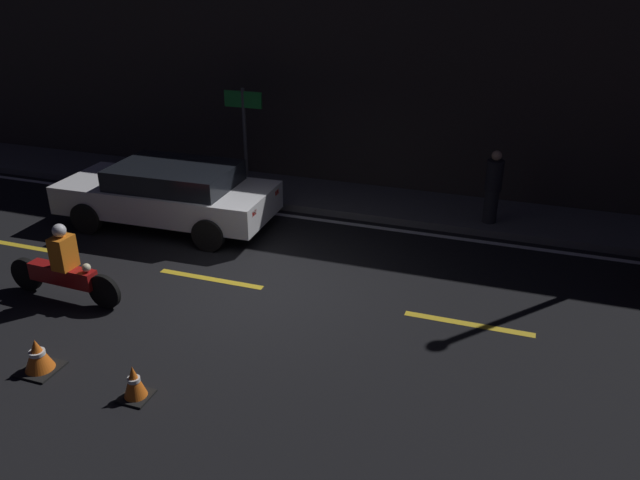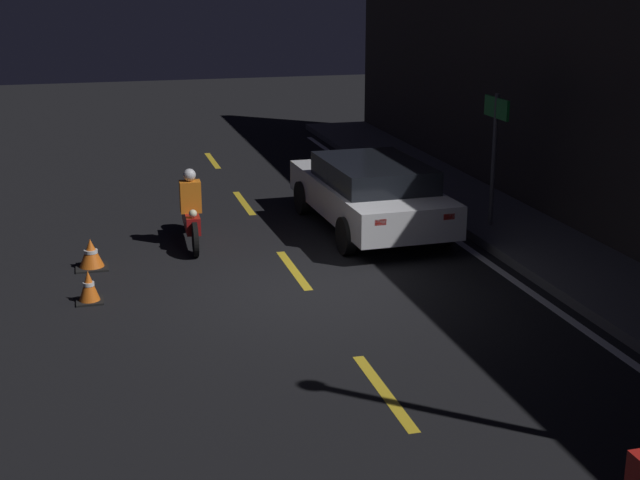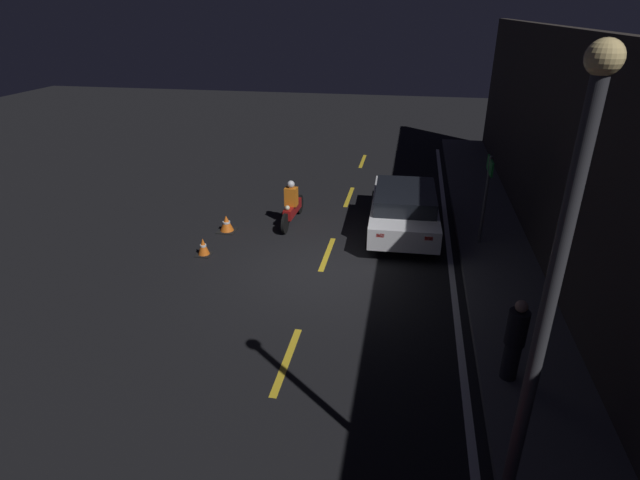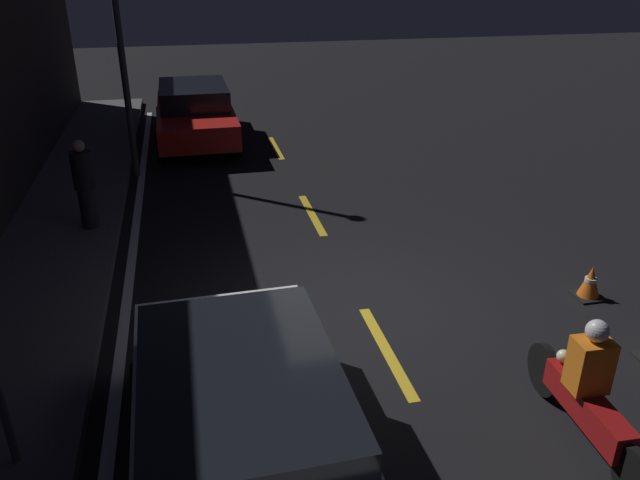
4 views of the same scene
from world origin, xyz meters
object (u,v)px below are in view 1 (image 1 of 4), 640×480
pedestrian (493,187)px  shop_sign (244,120)px  motorcycle (62,269)px  sedan_white (169,192)px  traffic_cone_near (38,356)px  traffic_cone_mid (134,382)px

pedestrian → shop_sign: shop_sign is taller
motorcycle → sedan_white: bearing=92.7°
motorcycle → traffic_cone_near: motorcycle is taller
motorcycle → traffic_cone_mid: motorcycle is taller
motorcycle → traffic_cone_mid: bearing=-32.8°
sedan_white → motorcycle: bearing=88.6°
traffic_cone_near → pedestrian: (5.36, 7.06, 0.69)m
sedan_white → shop_sign: 2.48m
sedan_white → traffic_cone_mid: bearing=115.1°
traffic_cone_mid → pedestrian: (3.78, 7.13, 0.70)m
pedestrian → shop_sign: size_ratio=0.64×
sedan_white → traffic_cone_mid: 5.76m
traffic_cone_mid → pedestrian: pedestrian is taller
motorcycle → traffic_cone_near: size_ratio=4.28×
traffic_cone_near → shop_sign: shop_sign is taller
motorcycle → shop_sign: shop_sign is taller
traffic_cone_near → shop_sign: (-0.22, 7.14, 1.61)m
traffic_cone_near → traffic_cone_mid: size_ratio=1.08×
motorcycle → traffic_cone_near: (0.98, -1.75, -0.31)m
motorcycle → shop_sign: 5.60m
traffic_cone_near → pedestrian: size_ratio=0.34×
sedan_white → shop_sign: bearing=-112.4°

